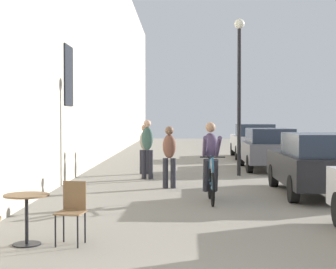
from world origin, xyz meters
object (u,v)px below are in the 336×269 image
pedestrian_near (169,153)px  pedestrian_mid (147,146)px  parked_car_second (316,163)px  pedestrian_far (145,146)px  cyclist_on_bicycle (211,164)px  street_lamp (239,76)px  parked_car_fourth (253,140)px  parked_car_third (268,148)px  cafe_table_mid (27,208)px  cafe_chair_mid_toward_street (72,208)px

pedestrian_near → pedestrian_mid: bearing=108.4°
pedestrian_mid → parked_car_second: pedestrian_mid is taller
pedestrian_mid → pedestrian_far: bearing=96.4°
pedestrian_near → cyclist_on_bicycle: bearing=-66.1°
pedestrian_near → street_lamp: (2.14, 3.06, 2.21)m
parked_car_second → parked_car_fourth: bearing=89.1°
parked_car_third → parked_car_fourth: parked_car_fourth is taller
cafe_table_mid → cyclist_on_bicycle: size_ratio=0.41×
cyclist_on_bicycle → pedestrian_mid: bearing=111.2°
cafe_table_mid → cafe_chair_mid_toward_street: (0.63, 0.08, -0.00)m
cafe_table_mid → pedestrian_mid: (1.25, 8.20, 0.47)m
cafe_chair_mid_toward_street → parked_car_second: size_ratio=0.22×
cafe_table_mid → parked_car_fourth: size_ratio=0.16×
pedestrian_far → parked_car_second: size_ratio=0.39×
street_lamp → parked_car_third: 3.33m
cyclist_on_bicycle → parked_car_third: (2.45, 7.16, -0.06)m
cafe_chair_mid_toward_street → street_lamp: bearing=69.4°
cyclist_on_bicycle → pedestrian_near: cyclist_on_bicycle is taller
street_lamp → pedestrian_far: bearing=171.7°
street_lamp → parked_car_second: (1.33, -4.19, -2.35)m
parked_car_second → pedestrian_near: bearing=161.9°
cafe_chair_mid_toward_street → parked_car_fourth: 17.28m
parked_car_fourth → cafe_chair_mid_toward_street: bearing=-106.7°
pedestrian_mid → cafe_table_mid: bearing=-98.7°
pedestrian_far → parked_car_third: 4.51m
pedestrian_far → parked_car_third: bearing=20.3°
cafe_table_mid → parked_car_fourth: (5.59, 16.63, 0.28)m
cafe_chair_mid_toward_street → cyclist_on_bicycle: size_ratio=0.51×
cafe_chair_mid_toward_street → cyclist_on_bicycle: (2.23, 3.98, 0.29)m
parked_car_fourth → street_lamp: bearing=-101.6°
cafe_table_mid → pedestrian_far: pedestrian_far is taller
pedestrian_mid → parked_car_fourth: bearing=62.8°
street_lamp → parked_car_fourth: (1.52, 7.42, -2.31)m
parked_car_second → parked_car_third: size_ratio=1.00×
cafe_table_mid → parked_car_third: size_ratio=0.17×
street_lamp → parked_car_fourth: 7.91m
parked_car_fourth → pedestrian_near: bearing=-109.3°
pedestrian_mid → parked_car_third: size_ratio=0.43×
cyclist_on_bicycle → parked_car_third: bearing=71.1°
pedestrian_far → street_lamp: size_ratio=0.33×
pedestrian_far → parked_car_fourth: pedestrian_far is taller
pedestrian_mid → cyclist_on_bicycle: bearing=-68.8°
cafe_table_mid → street_lamp: bearing=66.2°
cafe_table_mid → pedestrian_mid: 8.31m
cafe_table_mid → parked_car_third: (5.31, 11.21, 0.23)m
cafe_table_mid → cyclist_on_bicycle: bearing=54.8°
parked_car_second → parked_car_fourth: 11.61m
cafe_chair_mid_toward_street → cafe_table_mid: bearing=-173.2°
pedestrian_mid → parked_car_third: bearing=36.6°
pedestrian_mid → parked_car_second: (4.15, -3.18, -0.24)m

